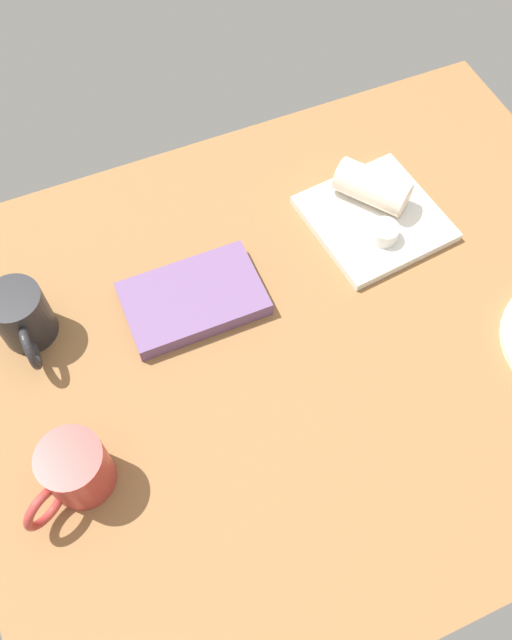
{
  "coord_description": "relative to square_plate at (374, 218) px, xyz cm",
  "views": [
    {
      "loc": [
        -28.02,
        -40.4,
        91.79
      ],
      "look_at": [
        -9.16,
        3.85,
        7.0
      ],
      "focal_mm": 35.91,
      "sensor_mm": 36.0,
      "label": 1
    }
  ],
  "objects": [
    {
      "name": "coffee_mug",
      "position": [
        -59.54,
        1.44,
        4.23
      ],
      "size": [
        8.45,
        13.64,
        9.85
      ],
      "color": "#262628",
      "rests_on": "dining_table"
    },
    {
      "name": "sauce_cup",
      "position": [
        -1.11,
        -4.63,
        2.25
      ],
      "size": [
        4.79,
        4.79,
        2.71
      ],
      "color": "silver",
      "rests_on": "square_plate"
    },
    {
      "name": "book_stack",
      "position": [
        -34.41,
        -3.37,
        0.61
      ],
      "size": [
        21.8,
        13.67,
        2.81
      ],
      "color": "#6B4C7A",
      "rests_on": "dining_table"
    },
    {
      "name": "breakfast_wrap",
      "position": [
        0.89,
        3.7,
        3.76
      ],
      "size": [
        12.22,
        13.62,
        5.93
      ],
      "primitive_type": "cylinder",
      "rotation": [
        1.57,
        0.0,
        0.64
      ],
      "color": "beige",
      "rests_on": "square_plate"
    },
    {
      "name": "dining_table",
      "position": [
        -17.99,
        -15.53,
        -2.8
      ],
      "size": [
        110.0,
        90.0,
        4.0
      ],
      "primitive_type": "cube",
      "color": "olive",
      "rests_on": "ground"
    },
    {
      "name": "second_mug",
      "position": [
        -58.5,
        -24.29,
        4.12
      ],
      "size": [
        12.71,
        10.12,
        9.63
      ],
      "color": "#B23833",
      "rests_on": "dining_table"
    },
    {
      "name": "square_plate",
      "position": [
        0.0,
        0.0,
        0.0
      ],
      "size": [
        23.22,
        23.22,
        1.6
      ],
      "primitive_type": "cube",
      "rotation": [
        0.0,
        0.0,
        0.1
      ],
      "color": "white",
      "rests_on": "dining_table"
    }
  ]
}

